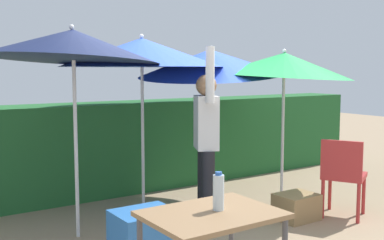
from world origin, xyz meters
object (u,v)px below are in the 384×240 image
at_px(umbrella_orange, 284,65).
at_px(crate_cardboard, 296,207).
at_px(umbrella_rainbow, 142,53).
at_px(folding_table, 212,228).
at_px(person_vendor, 206,138).
at_px(cooler_box, 145,237).
at_px(umbrella_yellow, 210,62).
at_px(bottle_water, 218,192).
at_px(umbrella_navy, 73,45).
at_px(chair_plastic, 343,173).

distance_m(umbrella_orange, crate_cardboard, 1.71).
bearing_deg(umbrella_rainbow, folding_table, -109.39).
distance_m(person_vendor, cooler_box, 1.38).
relative_size(umbrella_orange, cooler_box, 3.72).
bearing_deg(umbrella_yellow, cooler_box, -141.01).
height_order(person_vendor, bottle_water, person_vendor).
bearing_deg(cooler_box, umbrella_rainbow, 62.35).
height_order(umbrella_yellow, cooler_box, umbrella_yellow).
height_order(umbrella_yellow, umbrella_navy, umbrella_navy).
height_order(umbrella_yellow, crate_cardboard, umbrella_yellow).
bearing_deg(umbrella_orange, umbrella_navy, 174.32).
height_order(umbrella_navy, crate_cardboard, umbrella_navy).
bearing_deg(crate_cardboard, bottle_water, -147.59).
relative_size(chair_plastic, crate_cardboard, 2.03).
bearing_deg(crate_cardboard, umbrella_navy, 159.13).
height_order(umbrella_rainbow, folding_table, umbrella_rainbow).
height_order(chair_plastic, crate_cardboard, chair_plastic).
relative_size(person_vendor, bottle_water, 7.83).
relative_size(umbrella_navy, crate_cardboard, 4.80).
xyz_separation_m(umbrella_rainbow, cooler_box, (-0.75, -1.44, -1.62)).
bearing_deg(chair_plastic, bottle_water, -157.00).
bearing_deg(umbrella_yellow, folding_table, -125.79).
distance_m(umbrella_orange, bottle_water, 3.19).
bearing_deg(chair_plastic, umbrella_orange, 98.67).
bearing_deg(cooler_box, bottle_water, -95.58).
xyz_separation_m(umbrella_rainbow, folding_table, (-0.93, -2.64, -1.16)).
xyz_separation_m(umbrella_yellow, folding_table, (-1.84, -2.55, -1.05)).
bearing_deg(cooler_box, chair_plastic, -2.46).
xyz_separation_m(umbrella_navy, bottle_water, (0.12, -2.16, -0.98)).
xyz_separation_m(umbrella_rainbow, umbrella_yellow, (0.91, -0.09, -0.11)).
bearing_deg(umbrella_orange, person_vendor, -173.16).
height_order(umbrella_yellow, chair_plastic, umbrella_yellow).
relative_size(person_vendor, cooler_box, 3.65).
bearing_deg(umbrella_rainbow, umbrella_navy, -154.67).
relative_size(chair_plastic, bottle_water, 3.71).
relative_size(person_vendor, chair_plastic, 2.11).
xyz_separation_m(umbrella_yellow, chair_plastic, (0.78, -1.45, -1.23)).
xyz_separation_m(person_vendor, folding_table, (-1.22, -1.77, -0.24)).
bearing_deg(umbrella_navy, cooler_box, -76.32).
bearing_deg(umbrella_orange, chair_plastic, -81.33).
relative_size(umbrella_yellow, cooler_box, 3.93).
distance_m(umbrella_navy, cooler_box, 1.93).
distance_m(umbrella_yellow, bottle_water, 3.21).
relative_size(folding_table, bottle_water, 3.33).
bearing_deg(person_vendor, umbrella_navy, 162.43).
height_order(umbrella_rainbow, crate_cardboard, umbrella_rainbow).
xyz_separation_m(person_vendor, chair_plastic, (1.39, -0.67, -0.42)).
distance_m(umbrella_yellow, chair_plastic, 2.05).
height_order(umbrella_yellow, bottle_water, umbrella_yellow).
bearing_deg(cooler_box, umbrella_yellow, 38.99).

